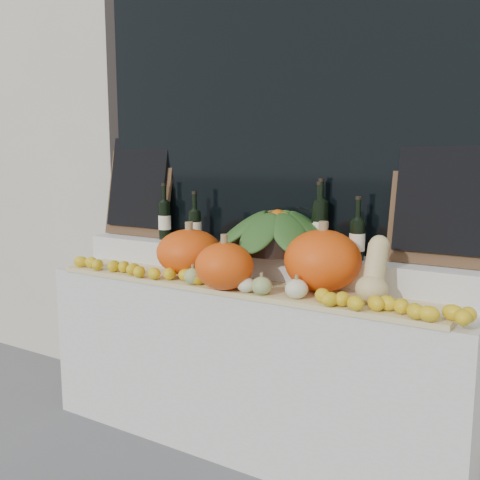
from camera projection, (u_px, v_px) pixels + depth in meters
name	position (u px, v px, depth m)	size (l,w,h in m)	color
storefront_facade	(309.00, 36.00, 3.19)	(7.00, 0.94, 4.50)	beige
display_sill	(247.00, 364.00, 2.86)	(2.30, 0.55, 0.88)	silver
rear_tier	(261.00, 264.00, 2.90)	(2.30, 0.25, 0.16)	silver
straw_bedding	(235.00, 286.00, 2.68)	(2.10, 0.32, 0.03)	tan
pumpkin_left	(189.00, 252.00, 2.87)	(0.35, 0.35, 0.25)	#F3520C
pumpkin_right	(322.00, 260.00, 2.52)	(0.37, 0.37, 0.29)	#F3520C
pumpkin_center	(224.00, 266.00, 2.55)	(0.28, 0.28, 0.23)	#F3520C
butternut_squash	(374.00, 274.00, 2.32)	(0.14, 0.21, 0.29)	#CEB779
decorative_gourds	(243.00, 281.00, 2.52)	(0.65, 0.12, 0.15)	#3F7021
lemon_heap	(223.00, 282.00, 2.58)	(2.20, 0.16, 0.06)	gold
produce_bowl	(278.00, 231.00, 2.81)	(0.69, 0.69, 0.23)	black
wine_bottle_far_left	(165.00, 220.00, 3.22)	(0.08, 0.08, 0.34)	black
wine_bottle_near_left	(195.00, 226.00, 3.07)	(0.08, 0.08, 0.30)	black
wine_bottle_tall	(320.00, 227.00, 2.72)	(0.08, 0.08, 0.39)	black
wine_bottle_near_right	(319.00, 228.00, 2.73)	(0.08, 0.08, 0.37)	black
wine_bottle_far_right	(357.00, 239.00, 2.58)	(0.08, 0.08, 0.31)	black
chalkboard_left	(139.00, 185.00, 3.36)	(0.50, 0.14, 0.61)	#4C331E
chalkboard_right	(446.00, 196.00, 2.42)	(0.50, 0.14, 0.61)	#4C331E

